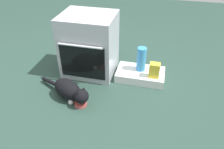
# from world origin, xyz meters

# --- Properties ---
(ground) EXTENTS (8.00, 8.00, 0.00)m
(ground) POSITION_xyz_m (0.00, 0.00, 0.00)
(ground) COLOR #284238
(oven) EXTENTS (0.63, 0.58, 0.75)m
(oven) POSITION_xyz_m (-0.05, 0.44, 0.38)
(oven) COLOR #B7BABF
(oven) RESTS_ON ground
(pantry_cabinet) EXTENTS (0.58, 0.35, 0.10)m
(pantry_cabinet) POSITION_xyz_m (0.60, 0.42, 0.05)
(pantry_cabinet) COLOR white
(pantry_cabinet) RESTS_ON ground
(food_bowl) EXTENTS (0.13, 0.13, 0.07)m
(food_bowl) POSITION_xyz_m (0.05, -0.22, 0.03)
(food_bowl) COLOR #C64C47
(food_bowl) RESTS_ON ground
(cat) EXTENTS (0.69, 0.39, 0.23)m
(cat) POSITION_xyz_m (-0.09, -0.15, 0.12)
(cat) COLOR black
(cat) RESTS_ON ground
(snack_bag) EXTENTS (0.12, 0.09, 0.18)m
(snack_bag) POSITION_xyz_m (0.76, 0.34, 0.19)
(snack_bag) COLOR yellow
(snack_bag) RESTS_ON pantry_cabinet
(water_bottle) EXTENTS (0.11, 0.11, 0.30)m
(water_bottle) POSITION_xyz_m (0.59, 0.45, 0.25)
(water_bottle) COLOR #388CD1
(water_bottle) RESTS_ON pantry_cabinet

